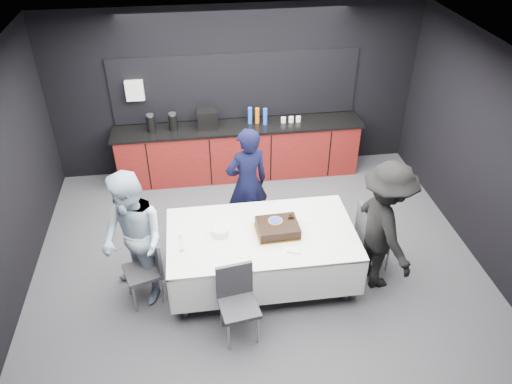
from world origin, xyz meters
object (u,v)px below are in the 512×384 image
at_px(person_center, 247,184).
at_px(champagne_flute, 181,240).
at_px(party_table, 262,241).
at_px(plate_stack, 220,231).
at_px(cake_assembly, 278,228).
at_px(person_left, 133,240).
at_px(chair_right, 369,232).
at_px(chair_near, 237,297).
at_px(person_right, 384,227).
at_px(chair_left, 148,264).

bearing_deg(person_center, champagne_flute, 35.74).
xyz_separation_m(party_table, plate_stack, (-0.51, 0.04, 0.19)).
relative_size(cake_assembly, person_left, 0.31).
bearing_deg(plate_stack, chair_right, 2.41).
bearing_deg(chair_near, person_right, 17.00).
xyz_separation_m(champagne_flute, chair_right, (2.42, 0.31, -0.40)).
bearing_deg(person_center, person_right, 125.28).
distance_m(party_table, person_left, 1.56).
bearing_deg(plate_stack, party_table, -4.01).
distance_m(person_left, person_right, 3.02).
bearing_deg(cake_assembly, champagne_flute, -170.94).
height_order(chair_left, person_left, person_left).
bearing_deg(chair_left, person_left, 159.23).
relative_size(party_table, person_left, 1.30).
height_order(champagne_flute, chair_right, champagne_flute).
bearing_deg(champagne_flute, plate_stack, 26.14).
height_order(champagne_flute, person_right, person_right).
height_order(cake_assembly, plate_stack, cake_assembly).
bearing_deg(chair_left, champagne_flute, -11.56).
distance_m(champagne_flute, person_left, 0.57).
distance_m(chair_right, chair_near, 2.05).
distance_m(party_table, cake_assembly, 0.29).
bearing_deg(person_left, person_right, 51.95).
relative_size(party_table, person_center, 1.36).
bearing_deg(chair_left, chair_right, 4.58).
distance_m(party_table, person_center, 1.02).
distance_m(champagne_flute, person_right, 2.46).
height_order(chair_right, person_left, person_left).
distance_m(cake_assembly, plate_stack, 0.71).
bearing_deg(chair_near, plate_stack, 97.82).
bearing_deg(person_left, plate_stack, 60.20).
xyz_separation_m(chair_left, chair_right, (2.85, 0.23, 0.00)).
relative_size(party_table, chair_right, 2.51).
relative_size(chair_left, person_center, 0.54).
xyz_separation_m(chair_near, person_left, (-1.14, 0.73, 0.36)).
xyz_separation_m(cake_assembly, person_center, (-0.25, 1.00, 0.01)).
relative_size(chair_right, person_left, 0.52).
bearing_deg(chair_near, chair_right, 26.21).
bearing_deg(person_center, chair_near, 62.78).
relative_size(champagne_flute, chair_right, 0.24).
bearing_deg(plate_stack, cake_assembly, -3.61).
relative_size(chair_left, chair_near, 1.00).
height_order(chair_right, person_right, person_right).
bearing_deg(champagne_flute, party_table, 11.36).
height_order(party_table, plate_stack, plate_stack).
bearing_deg(plate_stack, person_right, -7.16).
xyz_separation_m(party_table, person_left, (-1.53, -0.06, 0.25)).
xyz_separation_m(cake_assembly, chair_near, (-0.59, -0.78, -0.31)).
bearing_deg(party_table, person_center, 93.13).
distance_m(cake_assembly, chair_near, 1.03).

